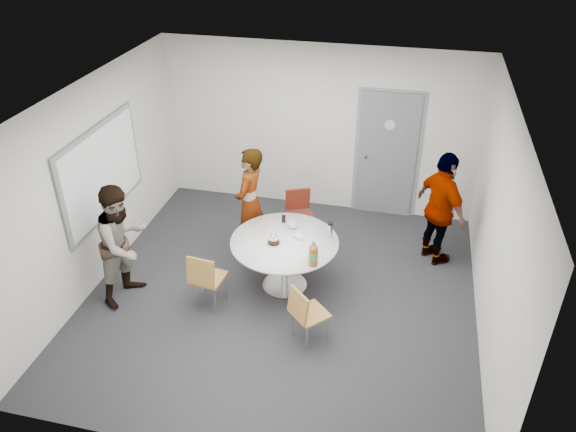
% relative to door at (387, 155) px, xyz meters
% --- Properties ---
extents(floor, '(5.00, 5.00, 0.00)m').
position_rel_door_xyz_m(floor, '(-1.10, -2.48, -1.03)').
color(floor, '#242428').
rests_on(floor, ground).
extents(ceiling, '(5.00, 5.00, 0.00)m').
position_rel_door_xyz_m(ceiling, '(-1.10, -2.48, 1.67)').
color(ceiling, silver).
rests_on(ceiling, wall_back).
extents(wall_back, '(5.00, 0.00, 5.00)m').
position_rel_door_xyz_m(wall_back, '(-1.10, 0.02, 0.32)').
color(wall_back, silver).
rests_on(wall_back, floor).
extents(wall_left, '(0.00, 5.00, 5.00)m').
position_rel_door_xyz_m(wall_left, '(-3.60, -2.48, 0.32)').
color(wall_left, silver).
rests_on(wall_left, floor).
extents(wall_right, '(0.00, 5.00, 5.00)m').
position_rel_door_xyz_m(wall_right, '(1.40, -2.48, 0.32)').
color(wall_right, silver).
rests_on(wall_right, floor).
extents(wall_front, '(5.00, 0.00, 5.00)m').
position_rel_door_xyz_m(wall_front, '(-1.10, -4.98, 0.32)').
color(wall_front, silver).
rests_on(wall_front, floor).
extents(door, '(1.02, 0.17, 2.12)m').
position_rel_door_xyz_m(door, '(0.00, 0.00, 0.00)').
color(door, slate).
rests_on(door, wall_back).
extents(whiteboard, '(0.04, 1.90, 1.25)m').
position_rel_door_xyz_m(whiteboard, '(-3.56, -2.28, 0.42)').
color(whiteboard, gray).
rests_on(whiteboard, wall_left).
extents(table, '(1.41, 1.41, 1.07)m').
position_rel_door_xyz_m(table, '(-1.08, -2.29, -0.39)').
color(table, white).
rests_on(table, floor).
extents(chair_near_left, '(0.43, 0.46, 0.81)m').
position_rel_door_xyz_m(chair_near_left, '(-1.97, -2.93, -0.54)').
color(chair_near_left, olive).
rests_on(chair_near_left, floor).
extents(chair_near_right, '(0.54, 0.54, 0.77)m').
position_rel_door_xyz_m(chair_near_right, '(-0.63, -3.26, -0.56)').
color(chair_near_right, olive).
rests_on(chair_near_right, floor).
extents(chair_far, '(0.52, 0.54, 0.82)m').
position_rel_door_xyz_m(chair_far, '(-1.17, -1.08, -0.53)').
color(chair_far, maroon).
rests_on(chair_far, floor).
extents(person_main, '(0.46, 0.64, 1.65)m').
position_rel_door_xyz_m(person_main, '(-1.77, -1.59, -0.20)').
color(person_main, '#A5C6EA').
rests_on(person_main, floor).
extents(person_left, '(0.81, 0.93, 1.62)m').
position_rel_door_xyz_m(person_left, '(-3.05, -2.90, -0.22)').
color(person_left, white).
rests_on(person_left, floor).
extents(person_right, '(0.92, 1.04, 1.68)m').
position_rel_door_xyz_m(person_right, '(0.85, -1.19, -0.19)').
color(person_right, black).
rests_on(person_right, floor).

